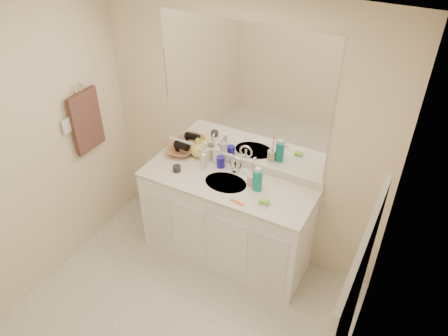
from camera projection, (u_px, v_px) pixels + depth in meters
ceiling at (127, 43)px, 2.08m from camera, size 2.60×2.60×0.02m
wall_back at (242, 134)px, 3.71m from camera, size 2.60×0.02×2.40m
wall_left at (11, 171)px, 3.28m from camera, size 0.02×2.60×2.40m
wall_right at (354, 309)px, 2.28m from camera, size 0.02×2.60×2.40m
vanity_cabinet at (227, 221)px, 3.97m from camera, size 1.50×0.55×0.85m
countertop at (227, 183)px, 3.71m from camera, size 1.52×0.57×0.03m
backsplash at (241, 162)px, 3.86m from camera, size 1.52×0.03×0.08m
sink_basin at (226, 184)px, 3.69m from camera, size 0.37×0.37×0.02m
faucet at (235, 166)px, 3.78m from camera, size 0.02×0.02×0.11m
mirror at (243, 96)px, 3.50m from camera, size 1.48×0.01×1.20m
blue_mug at (221, 162)px, 3.85m from camera, size 0.09×0.09×0.10m
tan_cup at (251, 180)px, 3.63m from camera, size 0.09×0.09×0.10m
toothbrush at (253, 171)px, 3.57m from camera, size 0.01×0.04×0.19m
mouthwash_bottle at (258, 180)px, 3.56m from camera, size 0.08×0.08×0.18m
soap_dish at (264, 204)px, 3.45m from camera, size 0.10×0.09×0.01m
green_soap at (265, 202)px, 3.44m from camera, size 0.07×0.05×0.03m
orange_comb at (237, 202)px, 3.47m from camera, size 0.13×0.05×0.01m
dark_jar at (177, 168)px, 3.81m from camera, size 0.09×0.09×0.05m
extra_white_bottle at (204, 161)px, 3.81m from camera, size 0.06×0.06×0.15m
soap_bottle_white at (217, 152)px, 3.87m from camera, size 0.08×0.09×0.21m
soap_bottle_cream at (205, 152)px, 3.90m from camera, size 0.11×0.11×0.18m
soap_bottle_yellow at (198, 147)px, 3.96m from camera, size 0.17×0.17×0.19m
wicker_basket at (180, 151)px, 4.03m from camera, size 0.30×0.30×0.06m
hair_dryer at (182, 146)px, 3.98m from camera, size 0.14×0.08×0.07m
towel_ring at (78, 89)px, 3.62m from camera, size 0.01×0.11×0.11m
hand_towel at (86, 121)px, 3.79m from camera, size 0.04×0.32×0.55m
switch_plate at (67, 126)px, 3.62m from camera, size 0.01×0.08×0.13m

